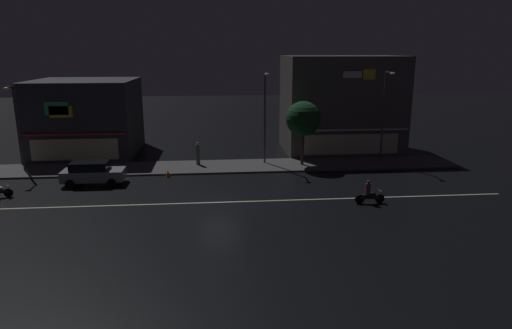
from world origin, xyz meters
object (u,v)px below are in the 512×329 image
Objects in this scene: pedestrian_on_sidewalk at (198,154)px; streetlamp_mid at (265,111)px; streetlamp_east at (385,110)px; parked_car_near_kerb at (93,172)px; motorcycle_lead at (369,194)px; streetlamp_west at (17,121)px; traffic_cone at (168,174)px.

streetlamp_mid is at bearing 67.45° from pedestrian_on_sidewalk.
parked_car_near_kerb is at bearing -169.98° from streetlamp_east.
pedestrian_on_sidewalk is at bearing -148.36° from parked_car_near_kerb.
parked_car_near_kerb is (-12.98, -4.55, -3.71)m from streetlamp_mid.
motorcycle_lead is at bearing 161.97° from parked_car_near_kerb.
streetlamp_east is at bearing 0.34° from streetlamp_west.
parked_car_near_kerb reaches higher than traffic_cone.
streetlamp_mid reaches higher than parked_car_near_kerb.
parked_car_near_kerb is 2.26× the size of motorcycle_lead.
motorcycle_lead is 3.45× the size of traffic_cone.
motorcycle_lead is (-4.53, -10.03, -3.97)m from streetlamp_east.
motorcycle_lead is at bearing -62.85° from streetlamp_mid.
streetlamp_west reaches higher than traffic_cone.
streetlamp_east reaches higher than streetlamp_mid.
streetlamp_west reaches higher than parked_car_near_kerb.
streetlamp_west is at bearing -177.99° from streetlamp_mid.
streetlamp_east is at bearing 8.68° from traffic_cone.
parked_car_near_kerb is (6.34, -3.87, -3.25)m from streetlamp_west.
pedestrian_on_sidewalk is at bearing -179.99° from streetlamp_mid.
traffic_cone is (11.53, -2.53, -3.84)m from streetlamp_west.
pedestrian_on_sidewalk reaches higher than motorcycle_lead.
streetlamp_mid is 9.46m from traffic_cone.
streetlamp_mid reaches higher than motorcycle_lead.
streetlamp_mid is 0.99× the size of streetlamp_east.
motorcycle_lead is (10.99, -10.53, -0.40)m from pedestrian_on_sidewalk.
streetlamp_west is 8.11m from parked_car_near_kerb.
pedestrian_on_sidewalk is at bearing 2.83° from streetlamp_west.
streetlamp_mid is at bearing -160.68° from parked_car_near_kerb.
motorcycle_lead is 15.09m from traffic_cone.
streetlamp_west is at bearing -179.66° from streetlamp_east.
streetlamp_east is at bearing -169.98° from parked_car_near_kerb.
streetlamp_mid is at bearing 2.01° from streetlamp_west.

